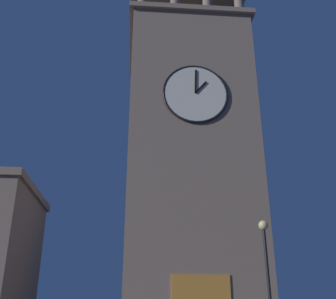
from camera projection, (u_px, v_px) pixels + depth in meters
clocktower at (188, 169)px, 28.82m from camera, size 9.03×8.88×28.22m
street_lamp at (267, 263)px, 17.77m from camera, size 0.44×0.44×5.90m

